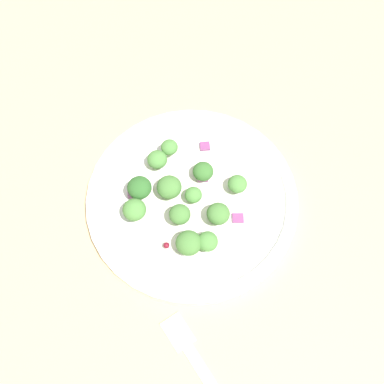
{
  "coord_description": "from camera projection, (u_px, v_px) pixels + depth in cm",
  "views": [
    {
      "loc": [
        -22.79,
        2.55,
        52.98
      ],
      "look_at": [
        1.4,
        1.44,
        2.7
      ],
      "focal_mm": 44.59,
      "sensor_mm": 36.0,
      "label": 1
    }
  ],
  "objects": [
    {
      "name": "broccoli_floret_5",
      "position": [
        193.0,
        195.0,
        0.56
      ],
      "size": [
        2.03,
        2.03,
        2.06
      ],
      "color": "#9EC684",
      "rests_on": "plate"
    },
    {
      "name": "plate",
      "position": [
        192.0,
        199.0,
        0.57
      ],
      "size": [
        25.47,
        25.47,
        1.7
      ],
      "color": "white",
      "rests_on": "ground_plane"
    },
    {
      "name": "cranberry_2",
      "position": [
        166.0,
        245.0,
        0.54
      ],
      "size": [
        0.72,
        0.72,
        0.72
      ],
      "primitive_type": "sphere",
      "color": "maroon",
      "rests_on": "plate"
    },
    {
      "name": "onion_bit_1",
      "position": [
        202.0,
        177.0,
        0.58
      ],
      "size": [
        1.17,
        1.3,
        0.43
      ],
      "primitive_type": "cube",
      "rotation": [
        0.0,
        0.0,
        1.52
      ],
      "color": "#843D75",
      "rests_on": "plate"
    },
    {
      "name": "broccoli_floret_9",
      "position": [
        157.0,
        160.0,
        0.58
      ],
      "size": [
        2.43,
        2.43,
        2.46
      ],
      "color": "#8EB77A",
      "rests_on": "plate"
    },
    {
      "name": "broccoli_floret_6",
      "position": [
        189.0,
        243.0,
        0.53
      ],
      "size": [
        2.93,
        2.93,
        2.96
      ],
      "color": "#8EB77A",
      "rests_on": "plate"
    },
    {
      "name": "fork",
      "position": [
        211.0,
        384.0,
        0.49
      ],
      "size": [
        16.89,
        11.09,
        0.5
      ],
      "color": "silver",
      "rests_on": "ground_plane"
    },
    {
      "name": "cranberry_0",
      "position": [
        165.0,
        180.0,
        0.57
      ],
      "size": [
        0.89,
        0.89,
        0.89
      ],
      "primitive_type": "sphere",
      "color": "#4C0A14",
      "rests_on": "plate"
    },
    {
      "name": "onion_bit_2",
      "position": [
        133.0,
        193.0,
        0.57
      ],
      "size": [
        1.21,
        1.36,
        0.31
      ],
      "primitive_type": "cube",
      "rotation": [
        0.0,
        0.0,
        0.03
      ],
      "color": "#A35B93",
      "rests_on": "plate"
    },
    {
      "name": "onion_bit_3",
      "position": [
        238.0,
        218.0,
        0.56
      ],
      "size": [
        1.22,
        1.38,
        0.4
      ],
      "primitive_type": "cube",
      "rotation": [
        0.0,
        0.0,
        3.11
      ],
      "color": "#843D75",
      "rests_on": "plate"
    },
    {
      "name": "dressing_pool",
      "position": [
        192.0,
        197.0,
        0.57
      ],
      "size": [
        14.77,
        14.77,
        0.2
      ],
      "primitive_type": "cylinder",
      "color": "white",
      "rests_on": "plate"
    },
    {
      "name": "cranberry_1",
      "position": [
        205.0,
        243.0,
        0.54
      ],
      "size": [
        0.74,
        0.74,
        0.74
      ],
      "primitive_type": "sphere",
      "color": "maroon",
      "rests_on": "plate"
    },
    {
      "name": "broccoli_floret_4",
      "position": [
        134.0,
        210.0,
        0.54
      ],
      "size": [
        2.71,
        2.71,
        2.74
      ],
      "color": "#8EB77A",
      "rests_on": "plate"
    },
    {
      "name": "broccoli_floret_2",
      "position": [
        169.0,
        187.0,
        0.56
      ],
      "size": [
        2.94,
        2.94,
        2.98
      ],
      "color": "#ADD18E",
      "rests_on": "plate"
    },
    {
      "name": "broccoli_floret_1",
      "position": [
        203.0,
        172.0,
        0.57
      ],
      "size": [
        2.49,
        2.49,
        2.52
      ],
      "color": "#ADD18E",
      "rests_on": "plate"
    },
    {
      "name": "broccoli_floret_8",
      "position": [
        180.0,
        215.0,
        0.54
      ],
      "size": [
        2.47,
        2.47,
        2.5
      ],
      "color": "#ADD18E",
      "rests_on": "plate"
    },
    {
      "name": "broccoli_floret_10",
      "position": [
        237.0,
        184.0,
        0.56
      ],
      "size": [
        2.3,
        2.3,
        2.33
      ],
      "color": "#9EC684",
      "rests_on": "plate"
    },
    {
      "name": "broccoli_floret_7",
      "position": [
        139.0,
        188.0,
        0.55
      ],
      "size": [
        2.86,
        2.86,
        2.9
      ],
      "color": "#ADD18E",
      "rests_on": "plate"
    },
    {
      "name": "broccoli_floret_0",
      "position": [
        169.0,
        147.0,
        0.58
      ],
      "size": [
        2.08,
        2.08,
        2.11
      ],
      "color": "#8EB77A",
      "rests_on": "plate"
    },
    {
      "name": "broccoli_floret_11",
      "position": [
        203.0,
        242.0,
        0.53
      ],
      "size": [
        2.35,
        2.35,
        2.38
      ],
      "color": "#ADD18E",
      "rests_on": "plate"
    },
    {
      "name": "broccoli_floret_3",
      "position": [
        218.0,
        214.0,
        0.54
      ],
      "size": [
        2.67,
        2.67,
        2.7
      ],
      "color": "#8EB77A",
      "rests_on": "plate"
    },
    {
      "name": "ground_plane",
      "position": [
        204.0,
        215.0,
        0.59
      ],
      "size": [
        180.0,
        180.0,
        2.0
      ],
      "primitive_type": "cube",
      "color": "tan"
    },
    {
      "name": "onion_bit_0",
      "position": [
        205.0,
        146.0,
        0.6
      ],
      "size": [
        1.22,
        1.31,
        0.43
      ],
      "primitive_type": "cube",
      "rotation": [
        0.0,
        0.0,
        0.06
      ],
      "color": "#843D75",
      "rests_on": "plate"
    }
  ]
}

